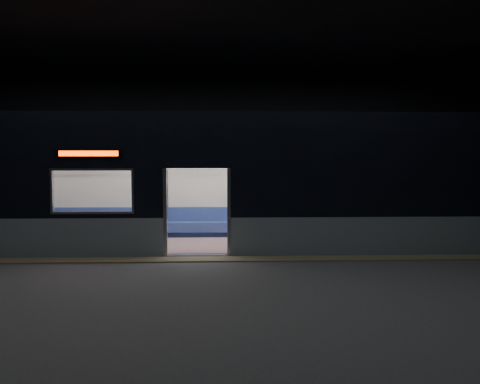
{
  "coord_description": "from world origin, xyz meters",
  "views": [
    {
      "loc": [
        0.57,
        -10.71,
        2.4
      ],
      "look_at": [
        1.04,
        2.3,
        1.4
      ],
      "focal_mm": 38.0,
      "sensor_mm": 36.0,
      "label": 1
    }
  ],
  "objects": [
    {
      "name": "metro_car",
      "position": [
        -0.0,
        2.54,
        1.85
      ],
      "size": [
        18.0,
        3.04,
        3.35
      ],
      "color": "gray",
      "rests_on": "station_floor"
    },
    {
      "name": "passenger",
      "position": [
        2.81,
        3.55,
        0.81
      ],
      "size": [
        0.46,
        0.74,
        1.41
      ],
      "rotation": [
        0.0,
        0.0,
        0.2
      ],
      "color": "black",
      "rests_on": "metro_car"
    },
    {
      "name": "station_floor",
      "position": [
        0.0,
        0.0,
        -0.01
      ],
      "size": [
        24.0,
        14.0,
        0.01
      ],
      "primitive_type": "cube",
      "color": "#47494C",
      "rests_on": "ground"
    },
    {
      "name": "tactile_strip",
      "position": [
        0.0,
        0.55,
        0.01
      ],
      "size": [
        22.8,
        0.5,
        0.03
      ],
      "primitive_type": "cube",
      "color": "#8C7F59",
      "rests_on": "station_floor"
    },
    {
      "name": "handbag",
      "position": [
        2.8,
        3.31,
        0.69
      ],
      "size": [
        0.33,
        0.3,
        0.15
      ],
      "primitive_type": "cube",
      "rotation": [
        0.0,
        0.0,
        -0.18
      ],
      "color": "black",
      "rests_on": "passenger"
    },
    {
      "name": "transit_map",
      "position": [
        5.0,
        3.85,
        1.51
      ],
      "size": [
        1.1,
        0.03,
        0.71
      ],
      "primitive_type": "cube",
      "color": "white",
      "rests_on": "metro_car"
    },
    {
      "name": "station_envelope",
      "position": [
        0.0,
        0.0,
        3.66
      ],
      "size": [
        24.0,
        14.0,
        5.0
      ],
      "color": "black",
      "rests_on": "station_floor"
    }
  ]
}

